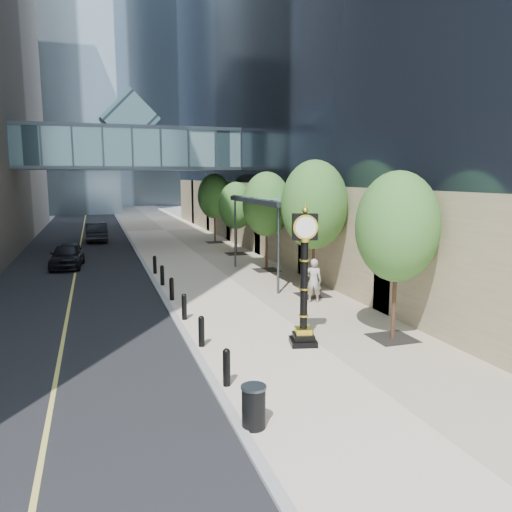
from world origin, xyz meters
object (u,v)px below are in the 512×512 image
(pedestrian, at_px, (313,281))
(car_far, at_px, (96,232))
(trash_bin, at_px, (254,408))
(street_clock, at_px, (304,287))
(car_near, at_px, (67,255))

(pedestrian, xyz_separation_m, car_far, (-8.82, 24.82, -0.21))
(trash_bin, relative_size, pedestrian, 0.47)
(street_clock, height_order, trash_bin, street_clock)
(pedestrian, bearing_deg, trash_bin, 82.47)
(car_near, bearing_deg, pedestrian, -45.27)
(pedestrian, distance_m, car_far, 26.34)
(pedestrian, bearing_deg, car_far, -46.96)
(trash_bin, relative_size, car_near, 0.21)
(trash_bin, bearing_deg, car_far, 95.04)
(trash_bin, bearing_deg, car_near, 102.20)
(trash_bin, xyz_separation_m, car_far, (-3.04, 34.44, 0.31))
(pedestrian, distance_m, car_near, 16.36)
(pedestrian, relative_size, car_near, 0.44)
(pedestrian, relative_size, car_far, 0.40)
(car_far, bearing_deg, pedestrian, 107.64)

